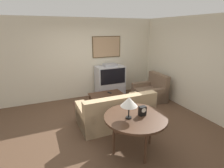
{
  "coord_description": "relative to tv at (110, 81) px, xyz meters",
  "views": [
    {
      "loc": [
        -1.45,
        -3.73,
        2.35
      ],
      "look_at": [
        0.53,
        0.88,
        0.75
      ],
      "focal_mm": 28.0,
      "sensor_mm": 36.0,
      "label": 1
    }
  ],
  "objects": [
    {
      "name": "area_rug",
      "position": [
        -0.36,
        -0.87,
        -0.56
      ],
      "size": [
        2.07,
        1.49,
        0.01
      ],
      "color": "brown",
      "rests_on": "ground_plane"
    },
    {
      "name": "wall_back",
      "position": [
        -0.83,
        0.35,
        0.79
      ],
      "size": [
        12.0,
        0.1,
        2.7
      ],
      "color": "beige",
      "rests_on": "ground_plane"
    },
    {
      "name": "armchair",
      "position": [
        1.14,
        -0.88,
        -0.28
      ],
      "size": [
        0.9,
        1.0,
        0.89
      ],
      "rotation": [
        0.0,
        0.0,
        -1.6
      ],
      "color": "brown",
      "rests_on": "ground_plane"
    },
    {
      "name": "console_table",
      "position": [
        -0.71,
        -2.96,
        0.14
      ],
      "size": [
        1.2,
        1.2,
        0.76
      ],
      "color": "#472D1E",
      "rests_on": "ground_plane"
    },
    {
      "name": "wall_right",
      "position": [
        1.79,
        -1.78,
        0.79
      ],
      "size": [
        0.06,
        12.0,
        2.7
      ],
      "color": "beige",
      "rests_on": "ground_plane"
    },
    {
      "name": "ground_plane",
      "position": [
        -0.84,
        -1.78,
        -0.56
      ],
      "size": [
        12.0,
        12.0,
        0.0
      ],
      "primitive_type": "plane",
      "color": "brown"
    },
    {
      "name": "couch",
      "position": [
        -0.61,
        -1.85,
        -0.27
      ],
      "size": [
        1.84,
        1.0,
        0.86
      ],
      "rotation": [
        0.0,
        0.0,
        3.14
      ],
      "color": "tan",
      "rests_on": "ground_plane"
    },
    {
      "name": "tv",
      "position": [
        0.0,
        0.0,
        0.0
      ],
      "size": [
        1.0,
        0.55,
        1.19
      ],
      "color": "#B7B7BC",
      "rests_on": "ground_plane"
    },
    {
      "name": "mantel_clock",
      "position": [
        -0.57,
        -2.97,
        0.29
      ],
      "size": [
        0.14,
        0.1,
        0.18
      ],
      "color": "black",
      "rests_on": "console_table"
    },
    {
      "name": "table_lamp",
      "position": [
        -0.86,
        -2.97,
        0.52
      ],
      "size": [
        0.31,
        0.31,
        0.41
      ],
      "color": "black",
      "rests_on": "console_table"
    },
    {
      "name": "coffee_table",
      "position": [
        -0.47,
        -0.81,
        -0.18
      ],
      "size": [
        1.02,
        0.51,
        0.44
      ],
      "color": "#472D1E",
      "rests_on": "ground_plane"
    },
    {
      "name": "remote",
      "position": [
        -0.35,
        -0.8,
        -0.12
      ],
      "size": [
        0.1,
        0.16,
        0.02
      ],
      "color": "black",
      "rests_on": "coffee_table"
    }
  ]
}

